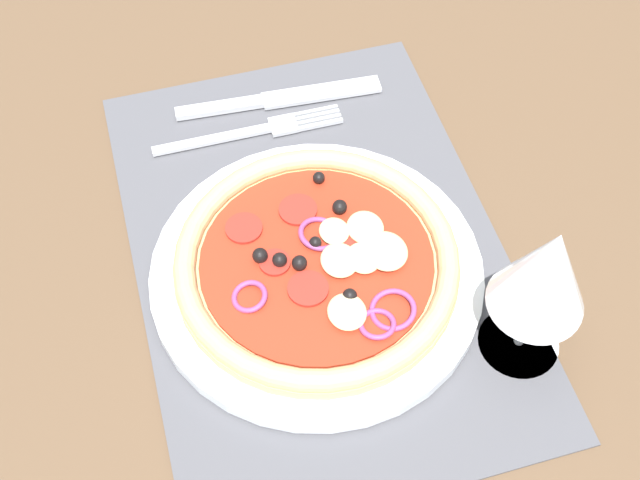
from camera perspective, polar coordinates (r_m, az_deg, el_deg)
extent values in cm
cube|color=brown|center=(73.55, -0.19, -1.20)|extent=(190.00, 140.00, 2.40)
cube|color=#4C4C51|center=(72.39, -0.19, -0.58)|extent=(45.03, 30.67, 0.40)
cylinder|color=white|center=(69.96, -0.22, -2.28)|extent=(27.37, 27.37, 1.29)
cylinder|color=tan|center=(69.00, -0.22, -1.76)|extent=(23.15, 23.15, 1.00)
torus|color=tan|center=(68.29, -0.23, -1.37)|extent=(23.10, 23.10, 1.80)
cylinder|color=#A82D19|center=(68.46, -0.23, -1.47)|extent=(18.99, 18.99, 0.30)
ellipsoid|color=beige|center=(67.77, 1.31, -1.37)|extent=(3.38, 3.04, 1.01)
ellipsoid|color=beige|center=(68.35, 4.44, -0.75)|extent=(3.90, 3.51, 1.17)
ellipsoid|color=beige|center=(68.02, 2.92, -1.21)|extent=(3.07, 2.76, 0.92)
ellipsoid|color=beige|center=(69.70, 3.05, 0.85)|extent=(3.38, 3.04, 1.01)
ellipsoid|color=beige|center=(69.50, 0.96, 0.60)|extent=(2.76, 2.49, 0.83)
ellipsoid|color=beige|center=(65.25, 1.75, -4.86)|extent=(3.35, 3.02, 1.01)
sphere|color=black|center=(68.03, -4.04, -1.04)|extent=(1.26, 1.26, 1.26)
sphere|color=black|center=(67.49, -1.39, -1.54)|extent=(1.24, 1.24, 1.24)
sphere|color=black|center=(65.92, 2.01, -3.75)|extent=(1.17, 1.17, 1.17)
sphere|color=black|center=(67.73, -2.73, -1.34)|extent=(1.20, 1.20, 1.20)
sphere|color=black|center=(70.73, 1.33, 2.24)|extent=(1.25, 1.25, 1.25)
sphere|color=black|center=(72.79, -0.08, 4.21)|extent=(1.05, 1.05, 1.05)
sphere|color=black|center=(68.72, -0.32, -0.16)|extent=(1.02, 1.02, 1.02)
torus|color=#8E3D75|center=(65.86, 4.91, -4.69)|extent=(3.72, 3.71, 1.12)
torus|color=#8E3D75|center=(66.46, -4.75, -3.79)|extent=(2.90, 2.93, 0.97)
torus|color=#8E3D75|center=(69.50, -0.23, 0.38)|extent=(3.49, 3.51, 1.01)
torus|color=#8E3D75|center=(65.14, 3.86, -5.64)|extent=(2.98, 2.95, 0.81)
cylinder|color=#A3281E|center=(70.27, -5.13, 0.80)|extent=(3.10, 3.10, 0.30)
cylinder|color=#A3281E|center=(68.88, 1.60, -0.54)|extent=(2.52, 2.52, 0.30)
cylinder|color=#A3281E|center=(68.16, -3.05, -1.51)|extent=(2.55, 2.55, 0.30)
cylinder|color=#A3281E|center=(71.15, -1.49, 2.04)|extent=(3.24, 3.24, 0.30)
cylinder|color=#A3281E|center=(66.73, -0.81, -3.28)|extent=(3.29, 3.29, 0.30)
cube|color=silver|center=(80.13, -7.26, 6.69)|extent=(0.95, 11.16, 0.44)
cube|color=silver|center=(80.80, -2.49, 7.71)|extent=(2.21, 2.53, 0.44)
cube|color=silver|center=(80.76, 0.05, 7.74)|extent=(0.34, 4.32, 0.44)
cube|color=silver|center=(81.16, -0.07, 8.04)|extent=(0.34, 4.32, 0.44)
cube|color=silver|center=(81.55, -0.18, 8.34)|extent=(0.34, 4.32, 0.44)
cube|color=silver|center=(81.95, -0.30, 8.63)|extent=(0.34, 4.32, 0.44)
cube|color=silver|center=(82.73, -6.76, 8.81)|extent=(1.84, 8.47, 0.62)
cube|color=silver|center=(83.70, 0.11, 9.86)|extent=(2.75, 11.71, 0.44)
cylinder|color=silver|center=(69.49, 13.15, -6.70)|extent=(6.40, 6.40, 0.40)
cylinder|color=silver|center=(66.76, 13.67, -5.39)|extent=(0.80, 0.80, 6.00)
cone|color=silver|center=(60.75, 14.99, -1.98)|extent=(7.20, 7.20, 8.50)
cone|color=#D1336B|center=(61.92, 14.71, -2.71)|extent=(4.40, 4.40, 4.82)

